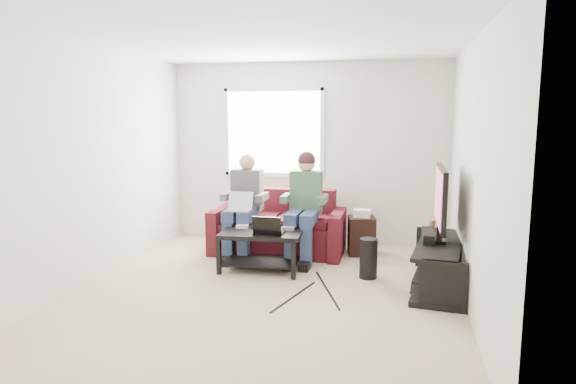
{
  "coord_description": "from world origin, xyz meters",
  "views": [
    {
      "loc": [
        1.34,
        -5.06,
        1.88
      ],
      "look_at": [
        0.08,
        0.6,
        0.98
      ],
      "focal_mm": 32.0,
      "sensor_mm": 36.0,
      "label": 1
    }
  ],
  "objects_px": {
    "tv_stand": "(438,267)",
    "end_table": "(361,234)",
    "tv": "(441,199)",
    "subwoofer": "(368,258)",
    "sofa": "(279,229)",
    "coffee_table": "(261,242)"
  },
  "relations": [
    {
      "from": "tv",
      "to": "sofa",
      "type": "bearing_deg",
      "value": 155.33
    },
    {
      "from": "tv_stand",
      "to": "tv",
      "type": "xyz_separation_m",
      "value": [
        -0.0,
        0.1,
        0.73
      ]
    },
    {
      "from": "tv_stand",
      "to": "sofa",
      "type": "bearing_deg",
      "value": 153.08
    },
    {
      "from": "sofa",
      "to": "coffee_table",
      "type": "relative_size",
      "value": 1.77
    },
    {
      "from": "sofa",
      "to": "coffee_table",
      "type": "distance_m",
      "value": 0.88
    },
    {
      "from": "sofa",
      "to": "coffee_table",
      "type": "bearing_deg",
      "value": -90.31
    },
    {
      "from": "sofa",
      "to": "subwoofer",
      "type": "bearing_deg",
      "value": -35.26
    },
    {
      "from": "subwoofer",
      "to": "end_table",
      "type": "relative_size",
      "value": 0.76
    },
    {
      "from": "sofa",
      "to": "end_table",
      "type": "xyz_separation_m",
      "value": [
        1.11,
        0.09,
        -0.04
      ]
    },
    {
      "from": "coffee_table",
      "to": "tv_stand",
      "type": "xyz_separation_m",
      "value": [
        2.04,
        -0.15,
        -0.13
      ]
    },
    {
      "from": "end_table",
      "to": "subwoofer",
      "type": "bearing_deg",
      "value": -80.92
    },
    {
      "from": "tv_stand",
      "to": "end_table",
      "type": "height_order",
      "value": "end_table"
    },
    {
      "from": "tv",
      "to": "subwoofer",
      "type": "relative_size",
      "value": 2.38
    },
    {
      "from": "end_table",
      "to": "tv_stand",
      "type": "bearing_deg",
      "value": -50.65
    },
    {
      "from": "tv",
      "to": "end_table",
      "type": "height_order",
      "value": "tv"
    },
    {
      "from": "sofa",
      "to": "tv_stand",
      "type": "distance_m",
      "value": 2.28
    },
    {
      "from": "tv",
      "to": "coffee_table",
      "type": "bearing_deg",
      "value": 178.49
    },
    {
      "from": "coffee_table",
      "to": "tv",
      "type": "relative_size",
      "value": 0.91
    },
    {
      "from": "sofa",
      "to": "coffee_table",
      "type": "height_order",
      "value": "sofa"
    },
    {
      "from": "sofa",
      "to": "tv",
      "type": "bearing_deg",
      "value": -24.67
    },
    {
      "from": "tv_stand",
      "to": "subwoofer",
      "type": "distance_m",
      "value": 0.78
    },
    {
      "from": "subwoofer",
      "to": "end_table",
      "type": "height_order",
      "value": "end_table"
    }
  ]
}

